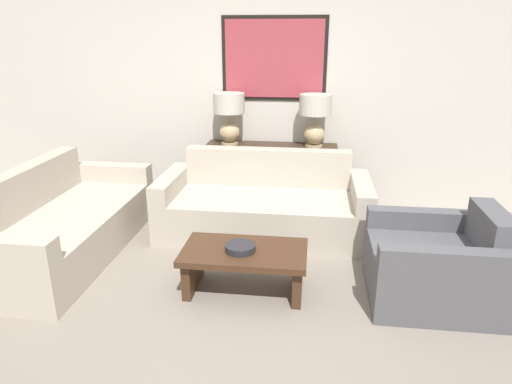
{
  "coord_description": "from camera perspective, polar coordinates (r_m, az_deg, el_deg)",
  "views": [
    {
      "loc": [
        0.47,
        -2.81,
        1.96
      ],
      "look_at": [
        -0.01,
        0.94,
        0.65
      ],
      "focal_mm": 32.0,
      "sensor_mm": 36.0,
      "label": 1
    }
  ],
  "objects": [
    {
      "name": "table_lamp_right",
      "position": [
        5.13,
        7.39,
        9.6
      ],
      "size": [
        0.35,
        0.35,
        0.58
      ],
      "color": "tan",
      "rests_on": "console_table"
    },
    {
      "name": "couch_by_side",
      "position": [
        4.63,
        -23.08,
        -3.86
      ],
      "size": [
        0.94,
        2.11,
        0.81
      ],
      "color": "#ADA393",
      "rests_on": "ground_plane"
    },
    {
      "name": "decorative_bowl",
      "position": [
        3.57,
        -1.97,
        -6.97
      ],
      "size": [
        0.24,
        0.24,
        0.05
      ],
      "color": "#232328",
      "rests_on": "coffee_table"
    },
    {
      "name": "back_wall",
      "position": [
        5.39,
        2.28,
        12.4
      ],
      "size": [
        8.2,
        0.12,
        2.65
      ],
      "color": "beige",
      "rests_on": "ground_plane"
    },
    {
      "name": "couch_by_back_wall",
      "position": [
        4.71,
        1.05,
        -1.89
      ],
      "size": [
        2.11,
        0.94,
        0.81
      ],
      "color": "#ADA393",
      "rests_on": "ground_plane"
    },
    {
      "name": "armchair_near_back_wall",
      "position": [
        3.82,
        21.62,
        -8.6
      ],
      "size": [
        0.95,
        0.88,
        0.75
      ],
      "color": "#4C4C51",
      "rests_on": "ground_plane"
    },
    {
      "name": "console_table",
      "position": [
        5.32,
        1.87,
        1.85
      ],
      "size": [
        1.5,
        0.4,
        0.77
      ],
      "color": "#332319",
      "rests_on": "ground_plane"
    },
    {
      "name": "coffee_table",
      "position": [
        3.65,
        -1.45,
        -8.64
      ],
      "size": [
        0.98,
        0.55,
        0.37
      ],
      "color": "#3D2616",
      "rests_on": "ground_plane"
    },
    {
      "name": "ground_plane",
      "position": [
        3.46,
        -1.92,
        -15.44
      ],
      "size": [
        20.0,
        20.0,
        0.0
      ],
      "primitive_type": "plane",
      "color": "slate"
    },
    {
      "name": "table_lamp_left",
      "position": [
        5.21,
        -3.38,
        9.88
      ],
      "size": [
        0.35,
        0.35,
        0.58
      ],
      "color": "tan",
      "rests_on": "console_table"
    }
  ]
}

